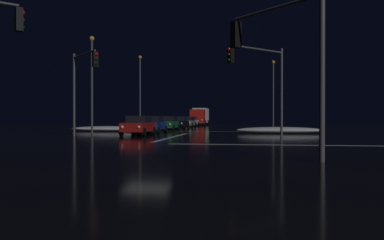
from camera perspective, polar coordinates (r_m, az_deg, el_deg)
ground at (r=21.80m, az=-6.54°, el=-3.56°), size 120.00×120.00×0.10m
stop_line_north at (r=29.08m, az=-2.79°, el=-2.46°), size 0.35×12.75×0.01m
centre_line_ns at (r=40.52m, az=0.34°, el=-1.66°), size 22.00×0.15×0.01m
crosswalk_bar_east at (r=21.18m, az=13.75°, el=-3.54°), size 12.75×0.40×0.01m
snow_bank_left_curb at (r=41.07m, az=-11.47°, el=-1.26°), size 8.79×1.50×0.55m
snow_bank_right_curb at (r=36.09m, az=12.56°, el=-1.46°), size 7.75×1.50×0.59m
sedan_red at (r=32.03m, az=-7.77°, el=-0.77°), size 2.02×4.33×1.57m
sedan_blue at (r=37.10m, az=-5.72°, el=-0.62°), size 2.02×4.33×1.57m
sedan_green at (r=43.57m, az=-3.51°, el=-0.47°), size 2.02×4.33×1.57m
sedan_black at (r=49.85m, az=-1.84°, el=-0.36°), size 2.02×4.33×1.57m
sedan_gray at (r=56.10m, az=-0.68°, el=-0.28°), size 2.02×4.33×1.57m
sedan_silver at (r=62.46m, az=-0.08°, el=-0.21°), size 2.02×4.33×1.57m
box_truck at (r=69.49m, az=1.16°, el=0.60°), size 2.68×8.28×3.08m
traffic_signal_ne at (r=27.61m, az=10.01°, el=6.65°), size 3.81×3.81×6.41m
traffic_signal_se at (r=14.69m, az=12.44°, el=10.20°), size 3.18×3.18×5.71m
traffic_signal_nw at (r=30.41m, az=-15.58°, el=5.96°), size 3.20×3.20×6.40m
streetlamp_right_far at (r=50.33m, az=11.68°, el=4.39°), size 0.44×0.44×8.57m
streetlamp_left_near at (r=37.10m, az=-14.29°, el=6.04°), size 0.44×0.44×8.84m
streetlamp_left_far at (r=52.22m, az=-7.54°, el=4.81°), size 0.44×0.44×9.56m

